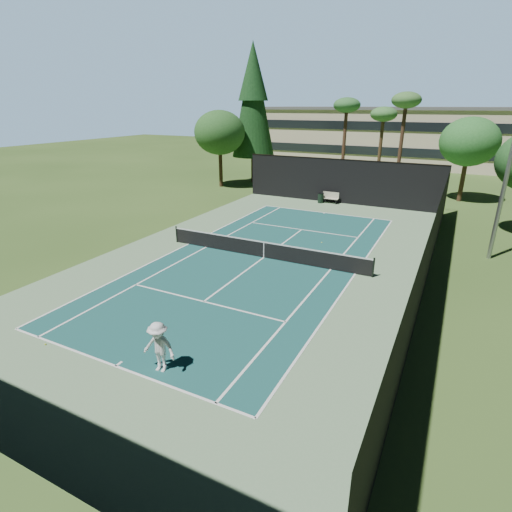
{
  "coord_description": "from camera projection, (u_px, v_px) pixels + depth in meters",
  "views": [
    {
      "loc": [
        9.63,
        -20.06,
        8.55
      ],
      "look_at": [
        1.0,
        -3.0,
        1.3
      ],
      "focal_mm": 28.0,
      "sensor_mm": 36.0,
      "label": 1
    }
  ],
  "objects": [
    {
      "name": "fence",
      "position": [
        264.0,
        225.0,
        23.18
      ],
      "size": [
        18.04,
        32.05,
        4.03
      ],
      "color": "black",
      "rests_on": "ground"
    },
    {
      "name": "apron_slab",
      "position": [
        264.0,
        258.0,
        23.84
      ],
      "size": [
        18.0,
        32.0,
        0.01
      ],
      "primitive_type": "cube",
      "color": "#678C62",
      "rests_on": "ground"
    },
    {
      "name": "palm_b",
      "position": [
        384.0,
        117.0,
        42.29
      ],
      "size": [
        2.8,
        2.8,
        8.42
      ],
      "color": "#4C3620",
      "rests_on": "ground"
    },
    {
      "name": "palm_a",
      "position": [
        347.0,
        109.0,
        41.8
      ],
      "size": [
        2.8,
        2.8,
        9.32
      ],
      "color": "#4C3020",
      "rests_on": "ground"
    },
    {
      "name": "court_lines",
      "position": [
        264.0,
        257.0,
        23.83
      ],
      "size": [
        11.07,
        23.87,
        0.01
      ],
      "color": "white",
      "rests_on": "ground"
    },
    {
      "name": "pine_tree",
      "position": [
        253.0,
        95.0,
        43.87
      ],
      "size": [
        4.8,
        4.8,
        15.0
      ],
      "color": "#3E271A",
      "rests_on": "ground"
    },
    {
      "name": "park_bench",
      "position": [
        331.0,
        197.0,
        36.93
      ],
      "size": [
        1.5,
        0.45,
        1.02
      ],
      "color": "beige",
      "rests_on": "ground"
    },
    {
      "name": "tennis_ball_b",
      "position": [
        264.0,
        252.0,
        24.61
      ],
      "size": [
        0.07,
        0.07,
        0.07
      ],
      "primitive_type": "sphere",
      "color": "#DFEC35",
      "rests_on": "ground"
    },
    {
      "name": "tennis_ball_c",
      "position": [
        322.0,
        242.0,
        26.39
      ],
      "size": [
        0.07,
        0.07,
        0.07
      ],
      "primitive_type": "sphere",
      "color": "#E5F638",
      "rests_on": "ground"
    },
    {
      "name": "ground",
      "position": [
        264.0,
        258.0,
        23.84
      ],
      "size": [
        160.0,
        160.0,
        0.0
      ],
      "primitive_type": "plane",
      "color": "#34521E",
      "rests_on": "ground"
    },
    {
      "name": "tennis_net",
      "position": [
        264.0,
        249.0,
        23.64
      ],
      "size": [
        12.9,
        0.1,
        1.1
      ],
      "color": "black",
      "rests_on": "ground"
    },
    {
      "name": "tennis_ball_d",
      "position": [
        211.0,
        231.0,
        28.67
      ],
      "size": [
        0.08,
        0.08,
        0.08
      ],
      "primitive_type": "sphere",
      "color": "#C1E433",
      "rests_on": "ground"
    },
    {
      "name": "campus_building",
      "position": [
        395.0,
        135.0,
        60.71
      ],
      "size": [
        40.5,
        12.5,
        8.3
      ],
      "color": "beige",
      "rests_on": "ground"
    },
    {
      "name": "palm_c",
      "position": [
        406.0,
        104.0,
        38.29
      ],
      "size": [
        2.8,
        2.8,
        9.77
      ],
      "color": "#482E1F",
      "rests_on": "ground"
    },
    {
      "name": "court_surface",
      "position": [
        264.0,
        258.0,
        23.83
      ],
      "size": [
        10.97,
        23.77,
        0.01
      ],
      "primitive_type": "cube",
      "color": "#184D4A",
      "rests_on": "ground"
    },
    {
      "name": "decid_tree_c",
      "position": [
        220.0,
        133.0,
        42.72
      ],
      "size": [
        5.44,
        5.44,
        8.09
      ],
      "color": "#452F1D",
      "rests_on": "ground"
    },
    {
      "name": "player",
      "position": [
        159.0,
        347.0,
        13.41
      ],
      "size": [
        1.25,
        0.8,
        1.85
      ],
      "primitive_type": "imported",
      "rotation": [
        0.0,
        0.0,
        0.09
      ],
      "color": "silver",
      "rests_on": "ground"
    },
    {
      "name": "tennis_ball_a",
      "position": [
        45.0,
        344.0,
        15.16
      ],
      "size": [
        0.07,
        0.07,
        0.07
      ],
      "primitive_type": "sphere",
      "color": "#BED22F",
      "rests_on": "ground"
    },
    {
      "name": "decid_tree_a",
      "position": [
        469.0,
        142.0,
        36.05
      ],
      "size": [
        5.12,
        5.12,
        7.62
      ],
      "color": "#47311E",
      "rests_on": "ground"
    },
    {
      "name": "trash_bin",
      "position": [
        321.0,
        198.0,
        37.04
      ],
      "size": [
        0.56,
        0.56,
        0.95
      ],
      "color": "black",
      "rests_on": "ground"
    }
  ]
}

